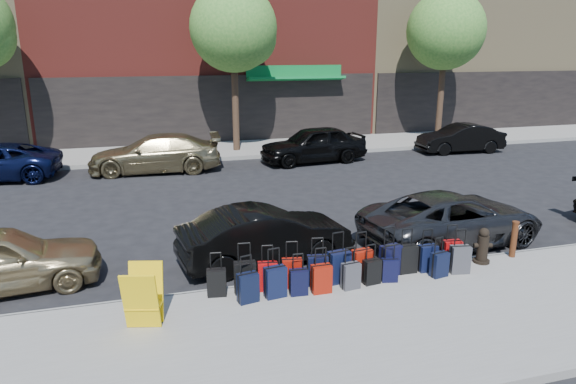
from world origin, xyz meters
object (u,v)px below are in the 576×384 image
object	(u,v)px
bollard	(514,239)
car_far_1	(155,153)
car_far_2	(313,144)
display_rack	(143,297)
car_near_1	(265,236)
car_far_3	(460,138)
tree_center	(237,31)
fire_hydrant	(483,247)
car_near_2	(452,218)
tree_right	(448,33)
suitcase_front_5	(339,267)

from	to	relation	value
bollard	car_far_1	bearing A→B (deg)	123.01
bollard	car_far_2	size ratio (longest dim) A/B	0.18
car_far_2	display_rack	bearing A→B (deg)	-36.33
car_near_1	car_far_3	distance (m)	15.35
tree_center	fire_hydrant	bearing A→B (deg)	-79.45
fire_hydrant	car_far_1	size ratio (longest dim) A/B	0.16
display_rack	car_near_2	distance (m)	7.69
car_far_3	fire_hydrant	bearing A→B (deg)	-28.80
fire_hydrant	car_far_2	bearing A→B (deg)	104.74
car_far_2	tree_right	bearing A→B (deg)	103.83
tree_center	car_far_3	size ratio (longest dim) A/B	1.84
fire_hydrant	display_rack	world-z (taller)	display_rack
car_far_2	suitcase_front_5	bearing A→B (deg)	-22.22
display_rack	car_near_2	bearing A→B (deg)	31.65
fire_hydrant	car_far_1	world-z (taller)	car_far_1
car_far_1	car_far_2	size ratio (longest dim) A/B	1.12
tree_right	car_far_3	bearing A→B (deg)	-103.13
car_near_1	car_far_2	distance (m)	10.74
fire_hydrant	suitcase_front_5	bearing A→B (deg)	-164.38
display_rack	tree_right	bearing A→B (deg)	59.64
tree_center	car_far_2	world-z (taller)	tree_center
car_far_3	display_rack	bearing A→B (deg)	-46.25
tree_right	bollard	size ratio (longest dim) A/B	8.76
display_rack	car_near_1	xyz separation A→B (m)	(2.65, 2.35, -0.02)
tree_center	suitcase_front_5	world-z (taller)	tree_center
car_near_2	car_far_1	world-z (taller)	car_far_1
tree_center	car_far_1	bearing A→B (deg)	-143.76
car_far_3	car_far_2	bearing A→B (deg)	-85.49
suitcase_front_5	bollard	xyz separation A→B (m)	(4.23, 0.15, 0.10)
fire_hydrant	car_near_2	world-z (taller)	car_near_2
bollard	display_rack	world-z (taller)	display_rack
tree_right	car_far_2	distance (m)	9.58
car_far_3	bollard	bearing A→B (deg)	-25.81
suitcase_front_5	tree_center	bearing A→B (deg)	79.12
car_near_1	car_near_2	world-z (taller)	car_near_2
bollard	car_far_1	distance (m)	13.55
tree_right	car_far_3	distance (m)	5.49
bollard	fire_hydrant	bearing A→B (deg)	-174.20
car_near_1	car_far_2	size ratio (longest dim) A/B	0.86
tree_right	tree_center	bearing A→B (deg)	180.00
display_rack	car_far_3	distance (m)	18.90
tree_right	car_near_2	xyz separation A→B (m)	(-7.60, -12.73, -4.77)
display_rack	bollard	bearing A→B (deg)	20.28
tree_center	car_far_2	xyz separation A→B (m)	(2.62, -2.85, -4.65)
display_rack	car_far_2	distance (m)	14.05
tree_right	car_near_1	world-z (taller)	tree_right
tree_right	fire_hydrant	size ratio (longest dim) A/B	9.18
tree_center	suitcase_front_5	xyz separation A→B (m)	(-0.70, -14.34, -4.94)
tree_right	suitcase_front_5	xyz separation A→B (m)	(-11.20, -14.34, -4.94)
tree_right	bollard	distance (m)	16.54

